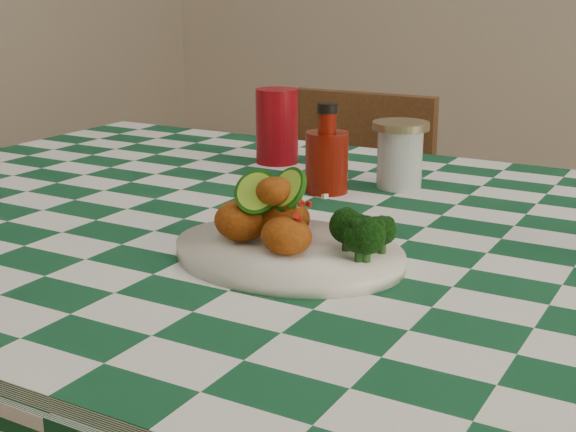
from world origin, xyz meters
The scene contains 7 objects.
plate centered at (0.01, -0.14, 0.80)m, with size 0.29×0.22×0.02m, color silver, non-canonical shape.
fried_chicken_pile centered at (-0.01, -0.14, 0.84)m, with size 0.13×0.09×0.08m, color #A3470F, non-canonical shape.
broccoli_side centered at (0.09, -0.13, 0.83)m, with size 0.07×0.07×0.05m, color black, non-canonical shape.
red_tumbler centered at (-0.27, 0.31, 0.85)m, with size 0.08×0.08×0.13m, color maroon.
ketchup_bottle centered at (-0.10, 0.17, 0.86)m, with size 0.07×0.07×0.14m, color #670F05, non-canonical shape.
mason_jar centered at (-0.01, 0.25, 0.84)m, with size 0.09×0.09×0.11m, color #B2BCBA, non-canonical shape.
wooden_chair_left centered at (-0.37, 0.75, 0.42)m, with size 0.38×0.40×0.84m, color #472814, non-canonical shape.
Camera 1 is at (0.45, -0.92, 1.10)m, focal length 50.00 mm.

